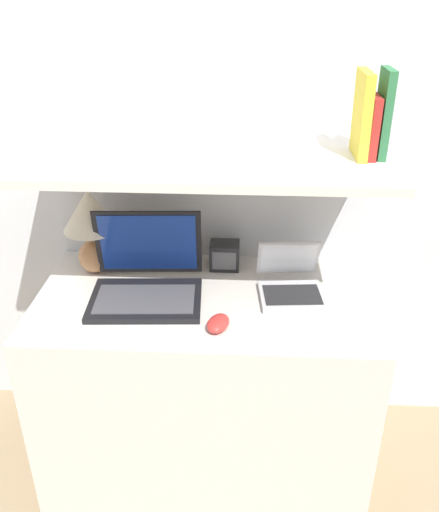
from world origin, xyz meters
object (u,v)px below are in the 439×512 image
object	(u,v)px
computer_mouse	(218,323)
book_green	(383,114)
laptop_large	(147,280)
book_red	(371,126)
router_box	(225,255)
table_lamp	(90,221)
laptop_small	(291,284)
book_yellow	(362,115)

from	to	relation	value
computer_mouse	book_green	world-z (taller)	book_green
laptop_large	book_red	bearing A→B (deg)	5.42
laptop_large	router_box	distance (m)	0.33
table_lamp	laptop_small	distance (m)	0.74
table_lamp	laptop_large	size ratio (longest dim) A/B	0.82
table_lamp	book_red	xyz separation A→B (m)	(0.92, -0.09, 0.37)
router_box	book_yellow	size ratio (longest dim) A/B	0.43
table_lamp	book_yellow	bearing A→B (deg)	-5.71
book_red	book_yellow	world-z (taller)	book_yellow
laptop_small	book_green	world-z (taller)	book_green
laptop_large	book_red	distance (m)	0.87
book_yellow	computer_mouse	bearing A→B (deg)	-148.59
computer_mouse	book_yellow	bearing A→B (deg)	31.41
laptop_large	book_green	distance (m)	0.92
table_lamp	book_red	bearing A→B (deg)	-5.52
computer_mouse	book_yellow	distance (m)	0.76
laptop_large	laptop_small	distance (m)	0.49
laptop_small	computer_mouse	distance (m)	0.32
computer_mouse	book_yellow	xyz separation A→B (m)	(0.41, 0.25, 0.59)
table_lamp	book_red	distance (m)	0.99
laptop_small	router_box	world-z (taller)	laptop_small
table_lamp	book_yellow	distance (m)	0.98
laptop_small	book_yellow	distance (m)	0.60
laptop_small	computer_mouse	size ratio (longest dim) A/B	2.32
laptop_small	book_green	bearing A→B (deg)	7.34
laptop_large	computer_mouse	bearing A→B (deg)	-36.34
book_red	table_lamp	bearing A→B (deg)	174.48
laptop_large	computer_mouse	size ratio (longest dim) A/B	3.39
computer_mouse	table_lamp	bearing A→B (deg)	144.15
laptop_large	book_yellow	xyz separation A→B (m)	(0.67, 0.07, 0.55)
laptop_small	router_box	size ratio (longest dim) A/B	2.44
laptop_small	book_red	world-z (taller)	book_red
table_lamp	book_yellow	size ratio (longest dim) A/B	1.27
table_lamp	book_yellow	xyz separation A→B (m)	(0.89, -0.09, 0.40)
laptop_small	book_red	size ratio (longest dim) A/B	1.44
router_box	book_red	world-z (taller)	book_red
router_box	laptop_large	bearing A→B (deg)	-140.71
laptop_large	table_lamp	bearing A→B (deg)	144.72
router_box	book_green	size ratio (longest dim) A/B	0.42
laptop_large	laptop_small	size ratio (longest dim) A/B	1.46
computer_mouse	book_yellow	size ratio (longest dim) A/B	0.46
table_lamp	laptop_small	xyz separation A→B (m)	(0.71, -0.12, -0.17)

